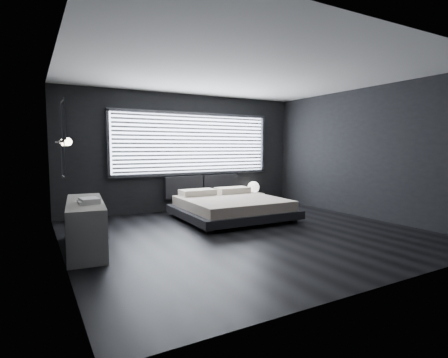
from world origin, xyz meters
TOP-DOWN VIEW (x-y plane):
  - room at (0.00, 0.00)m, footprint 6.04×6.00m
  - window at (0.20, 2.70)m, footprint 4.14×0.09m
  - headboard at (0.39, 2.64)m, footprint 1.96×0.16m
  - sconce_near at (-2.88, 0.05)m, footprint 0.18×0.11m
  - sconce_far at (-2.88, 0.65)m, footprint 0.18×0.11m
  - wall_art_upper at (-2.98, -0.55)m, footprint 0.01×0.48m
  - wall_art_lower at (-2.98, -0.30)m, footprint 0.01×0.48m
  - bed at (0.39, 1.24)m, footprint 2.26×2.16m
  - nightstand at (1.75, 2.50)m, footprint 0.59×0.51m
  - orb_lamp at (1.80, 2.47)m, footprint 0.31×0.31m
  - dresser at (-2.65, 0.37)m, footprint 0.71×1.86m
  - book_stack at (-2.63, 0.15)m, footprint 0.29×0.38m

SIDE VIEW (x-z plane):
  - nightstand at x=1.75m, z-range 0.00..0.32m
  - bed at x=0.39m, z-range -0.02..0.55m
  - dresser at x=-2.65m, z-range 0.00..0.72m
  - orb_lamp at x=1.80m, z-range 0.32..0.63m
  - headboard at x=0.39m, z-range 0.31..0.83m
  - book_stack at x=-2.63m, z-range 0.72..0.80m
  - wall_art_lower at x=-2.98m, z-range 1.14..1.62m
  - room at x=0.00m, z-range 0.00..2.80m
  - sconce_near at x=-2.88m, z-range 1.55..1.66m
  - sconce_far at x=-2.88m, z-range 1.55..1.66m
  - window at x=0.20m, z-range 0.85..2.37m
  - wall_art_upper at x=-2.98m, z-range 1.61..2.09m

